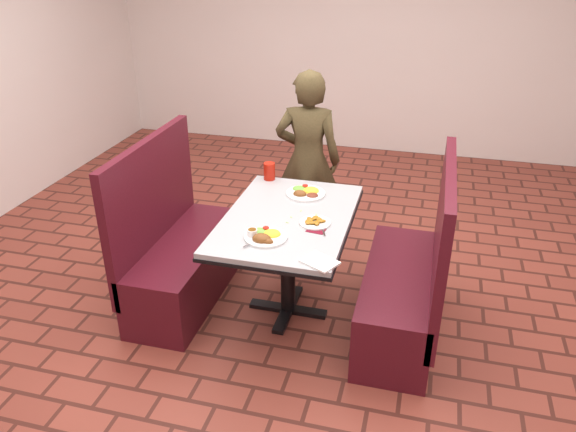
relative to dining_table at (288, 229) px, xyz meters
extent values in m
plane|color=brown|center=(0.00, 0.00, -0.65)|extent=(7.00, 7.00, 0.00)
cube|color=white|center=(0.00, 3.50, 0.75)|extent=(6.00, 0.04, 2.80)
cube|color=#ADAFB2|center=(0.00, 0.00, 0.08)|extent=(0.80, 1.20, 0.03)
cube|color=black|center=(0.00, 0.00, 0.05)|extent=(0.81, 1.21, 0.02)
cylinder|color=black|center=(0.00, 0.00, -0.30)|extent=(0.10, 0.10, 0.69)
cube|color=black|center=(0.00, 0.00, -0.64)|extent=(0.55, 0.08, 0.03)
cube|color=black|center=(0.00, 0.00, -0.64)|extent=(0.08, 0.55, 0.03)
cube|color=#52121E|center=(-0.75, 0.00, -0.43)|extent=(0.45, 1.20, 0.45)
cube|color=#52121E|center=(-0.97, 0.00, 0.05)|extent=(0.06, 1.20, 0.95)
cube|color=#52121E|center=(0.75, 0.00, -0.43)|extent=(0.45, 1.20, 0.45)
cube|color=#52121E|center=(0.97, 0.00, 0.05)|extent=(0.06, 1.20, 0.95)
imported|color=brown|center=(-0.11, 1.05, 0.08)|extent=(0.56, 0.38, 1.47)
cylinder|color=white|center=(-0.05, -0.32, 0.10)|extent=(0.26, 0.26, 0.02)
ellipsoid|color=yellow|center=(-0.02, -0.29, 0.14)|extent=(0.11, 0.11, 0.05)
ellipsoid|color=#78B448|center=(-0.10, -0.27, 0.13)|extent=(0.11, 0.09, 0.03)
cylinder|color=red|center=(-0.07, -0.26, 0.13)|extent=(0.04, 0.04, 0.01)
ellipsoid|color=brown|center=(-0.06, -0.38, 0.14)|extent=(0.11, 0.09, 0.07)
ellipsoid|color=brown|center=(-0.02, -0.39, 0.13)|extent=(0.06, 0.05, 0.04)
cylinder|color=white|center=(-0.13, -0.33, 0.13)|extent=(0.06, 0.06, 0.04)
cylinder|color=brown|center=(-0.13, -0.33, 0.15)|extent=(0.05, 0.05, 0.00)
cylinder|color=white|center=(0.03, 0.35, 0.10)|extent=(0.27, 0.27, 0.02)
ellipsoid|color=yellow|center=(0.06, 0.39, 0.14)|extent=(0.11, 0.11, 0.05)
ellipsoid|color=#78B448|center=(-0.02, 0.40, 0.13)|extent=(0.11, 0.09, 0.04)
cylinder|color=red|center=(0.01, 0.42, 0.13)|extent=(0.04, 0.04, 0.01)
ellipsoid|color=brown|center=(0.09, 0.32, 0.13)|extent=(0.08, 0.08, 0.03)
ellipsoid|color=brown|center=(0.00, 0.31, 0.14)|extent=(0.09, 0.07, 0.05)
cylinder|color=white|center=(0.19, -0.06, 0.10)|extent=(0.20, 0.20, 0.01)
cube|color=maroon|center=(0.22, -0.13, 0.10)|extent=(0.12, 0.12, 0.00)
cube|color=silver|center=(0.26, -0.15, 0.10)|extent=(0.06, 0.13, 0.00)
cylinder|color=#B8190C|center=(-0.29, 0.55, 0.16)|extent=(0.08, 0.08, 0.13)
cube|color=white|center=(0.32, -0.51, 0.10)|extent=(0.24, 0.22, 0.01)
cube|color=silver|center=(-0.06, -0.33, 0.11)|extent=(0.01, 0.19, 0.00)
cube|color=silver|center=(-0.11, -0.41, 0.11)|extent=(0.07, 0.14, 0.00)
camera|label=1|loc=(0.83, -3.13, 1.73)|focal=35.00mm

